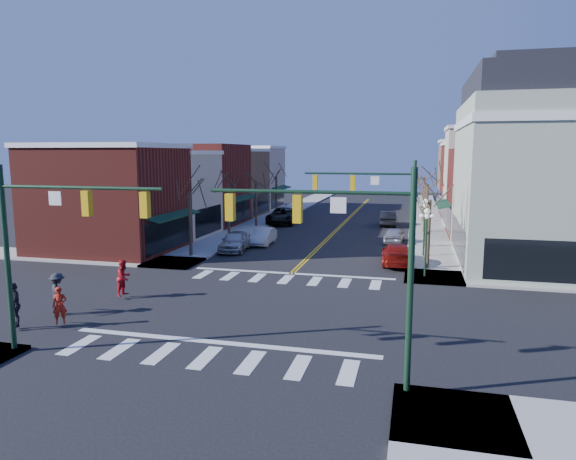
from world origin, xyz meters
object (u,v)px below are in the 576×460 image
Objects in this scene: car_right_far at (388,218)px; car_right_mid at (394,235)px; pedestrian_dark_b at (58,292)px; lamppost_midblock at (425,218)px; victorian_corner at (556,167)px; car_left_mid at (263,236)px; pedestrian_red_a at (60,306)px; pedestrian_red_b at (124,278)px; car_left_near at (235,241)px; pedestrian_dark_a at (15,305)px; car_right_near at (397,254)px; car_left_far at (282,216)px; lamppost_corner at (426,231)px.

car_right_mid is at bearing 92.82° from car_right_far.
lamppost_midblock is at bearing -87.21° from pedestrian_dark_b.
car_right_far is (-11.70, 16.97, -5.89)m from victorian_corner.
victorian_corner is at bearing -9.85° from car_left_mid.
lamppost_midblock reaches higher than car_right_far.
car_right_mid is at bearing 26.37° from pedestrian_red_a.
victorian_corner is 7.44× the size of pedestrian_red_b.
victorian_corner is 23.33m from car_left_near.
pedestrian_dark_a reaches higher than car_right_far.
pedestrian_dark_a is at bearing 45.07° from car_right_near.
victorian_corner is 22.32m from car_left_mid.
car_left_far is 11.28m from car_right_far.
victorian_corner is at bearing -4.04° from car_left_near.
lamppost_midblock is 14.46m from car_left_near.
lamppost_midblock is 4.01m from car_right_near.
car_right_far is at bearing 53.64° from car_left_mid.
pedestrian_dark_a is at bearing -141.64° from lamppost_corner.
lamppost_midblock is at bearing -1.46° from car_left_near.
lamppost_corner reaches higher than car_left_far.
car_left_near is (-14.27, 5.61, -2.17)m from lamppost_corner.
car_left_far is 1.58× the size of car_right_mid.
lamppost_midblock is (0.00, 6.50, 0.00)m from lamppost_corner.
pedestrian_red_b is (-1.23, -13.85, 0.32)m from car_left_near.
car_right_far is at bearing 35.33° from pedestrian_red_a.
pedestrian_dark_a reaches higher than car_left_mid.
lamppost_corner is 0.94× the size of car_left_near.
victorian_corner is 31.28m from pedestrian_dark_b.
car_left_far is at bearing 133.98° from lamppost_midblock.
car_left_near is 18.69m from pedestrian_red_a.
car_right_far is at bearing 52.92° from car_left_near.
car_left_near is 20.48m from car_right_far.
pedestrian_red_a is (-1.47, -18.63, 0.19)m from car_left_near.
car_left_mid is 0.83× the size of car_right_near.
car_right_near reaches higher than car_right_mid.
car_right_mid is at bearing 15.44° from car_left_mid.
pedestrian_dark_b is at bearing -102.97° from car_left_mid.
pedestrian_dark_b is (-16.99, -18.03, -1.87)m from lamppost_midblock.
pedestrian_dark_b is at bearing -104.05° from car_left_near.
lamppost_midblock is 0.93× the size of car_right_far.
pedestrian_red_b is at bearing 51.37° from pedestrian_red_a.
pedestrian_red_a is (-24.04, -19.02, -5.68)m from victorian_corner.
victorian_corner reaches higher than car_right_near.
car_left_mid is (-21.30, 2.96, -5.97)m from victorian_corner.
car_left_mid is 17.39m from pedestrian_red_b.
pedestrian_red_b is at bearing -95.98° from car_left_far.
car_left_mid is at bearing 145.43° from lamppost_corner.
pedestrian_red_b is at bearing -68.34° from pedestrian_dark_b.
car_left_far reaches higher than car_right_mid.
car_right_near is at bearing -122.80° from lamppost_midblock.
victorian_corner reaches higher than car_right_mid.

